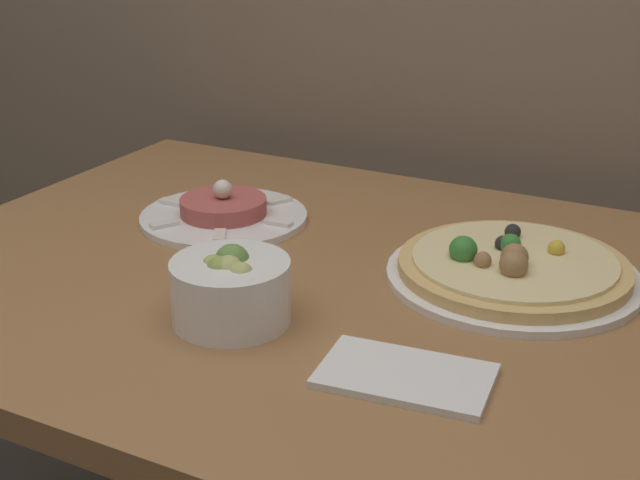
# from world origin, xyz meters

# --- Properties ---
(dining_table) EXTENTS (1.00, 0.83, 0.76)m
(dining_table) POSITION_xyz_m (0.00, 0.41, 0.64)
(dining_table) COLOR olive
(dining_table) RESTS_ON ground_plane
(pizza_plate) EXTENTS (0.31, 0.31, 0.06)m
(pizza_plate) POSITION_xyz_m (0.27, 0.50, 0.77)
(pizza_plate) COLOR white
(pizza_plate) RESTS_ON dining_table
(tartare_plate) EXTENTS (0.24, 0.24, 0.06)m
(tartare_plate) POSITION_xyz_m (-0.16, 0.51, 0.77)
(tartare_plate) COLOR white
(tartare_plate) RESTS_ON dining_table
(small_bowl) EXTENTS (0.13, 0.13, 0.09)m
(small_bowl) POSITION_xyz_m (0.02, 0.25, 0.80)
(small_bowl) COLOR white
(small_bowl) RESTS_ON dining_table
(napkin) EXTENTS (0.18, 0.12, 0.01)m
(napkin) POSITION_xyz_m (0.24, 0.23, 0.76)
(napkin) COLOR white
(napkin) RESTS_ON dining_table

